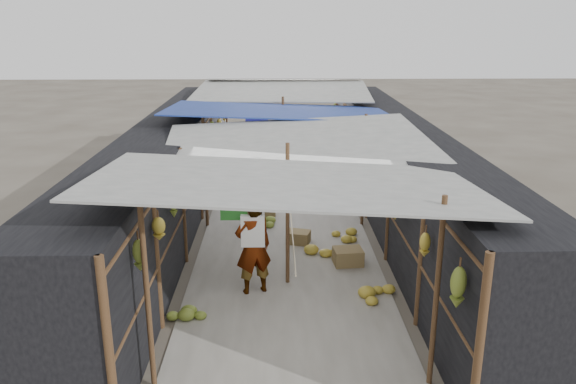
{
  "coord_description": "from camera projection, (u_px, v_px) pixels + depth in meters",
  "views": [
    {
      "loc": [
        -0.2,
        -6.28,
        4.58
      ],
      "look_at": [
        0.04,
        4.57,
        1.25
      ],
      "focal_mm": 35.0,
      "sensor_mm": 36.0,
      "label": 1
    }
  ],
  "objects": [
    {
      "name": "floor_bananas",
      "position": [
        294.0,
        219.0,
        13.05
      ],
      "size": [
        3.98,
        10.29,
        0.34
      ],
      "color": "#A9912B",
      "rests_on": "ground"
    },
    {
      "name": "crate_near",
      "position": [
        348.0,
        257.0,
        10.92
      ],
      "size": [
        0.59,
        0.49,
        0.33
      ],
      "primitive_type": "cube",
      "rotation": [
        0.0,
        0.0,
        0.1
      ],
      "color": "olive",
      "rests_on": "ground"
    },
    {
      "name": "stall_right",
      "position": [
        398.0,
        171.0,
        13.28
      ],
      "size": [
        1.4,
        15.0,
        2.3
      ],
      "primitive_type": "cube",
      "color": "black",
      "rests_on": "ground"
    },
    {
      "name": "crate_mid",
      "position": [
        299.0,
        237.0,
        11.97
      ],
      "size": [
        0.55,
        0.49,
        0.28
      ],
      "primitive_type": "cube",
      "rotation": [
        0.0,
        0.0,
        -0.28
      ],
      "color": "olive",
      "rests_on": "ground"
    },
    {
      "name": "black_basin",
      "position": [
        318.0,
        183.0,
        16.14
      ],
      "size": [
        0.64,
        0.64,
        0.19
      ],
      "primitive_type": "cylinder",
      "color": "black",
      "rests_on": "ground"
    },
    {
      "name": "crate_back",
      "position": [
        264.0,
        210.0,
        13.68
      ],
      "size": [
        0.55,
        0.48,
        0.31
      ],
      "primitive_type": "cube",
      "rotation": [
        0.0,
        0.0,
        0.17
      ],
      "color": "olive",
      "rests_on": "ground"
    },
    {
      "name": "shopper_blue",
      "position": [
        253.0,
        201.0,
        12.61
      ],
      "size": [
        0.75,
        0.62,
        1.39
      ],
      "primitive_type": "imported",
      "rotation": [
        0.0,
        0.0,
        0.15
      ],
      "color": "#1F449C",
      "rests_on": "ground"
    },
    {
      "name": "stall_left",
      "position": [
        170.0,
        173.0,
        13.17
      ],
      "size": [
        1.4,
        15.0,
        2.3
      ],
      "primitive_type": "cube",
      "color": "black",
      "rests_on": "ground"
    },
    {
      "name": "vendor_seated",
      "position": [
        346.0,
        182.0,
        15.11
      ],
      "size": [
        0.32,
        0.53,
        0.79
      ],
      "primitive_type": "imported",
      "rotation": [
        0.0,
        0.0,
        -1.52
      ],
      "color": "#433D3A",
      "rests_on": "ground"
    },
    {
      "name": "aisle_slab",
      "position": [
        284.0,
        218.0,
        13.56
      ],
      "size": [
        3.6,
        16.0,
        0.02
      ],
      "primitive_type": "cube",
      "color": "#9E998E",
      "rests_on": "ground"
    },
    {
      "name": "market_canopy",
      "position": [
        285.0,
        117.0,
        13.18
      ],
      "size": [
        5.62,
        15.2,
        2.77
      ],
      "color": "brown",
      "rests_on": "ground"
    },
    {
      "name": "hanging_bananas",
      "position": [
        286.0,
        153.0,
        12.75
      ],
      "size": [
        3.95,
        13.97,
        0.81
      ],
      "color": "olive",
      "rests_on": "ground"
    },
    {
      "name": "vendor_elderly",
      "position": [
        253.0,
        247.0,
        9.6
      ],
      "size": [
        0.74,
        0.6,
        1.74
      ],
      "primitive_type": "imported",
      "rotation": [
        0.0,
        0.0,
        3.48
      ],
      "color": "silver",
      "rests_on": "ground"
    }
  ]
}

